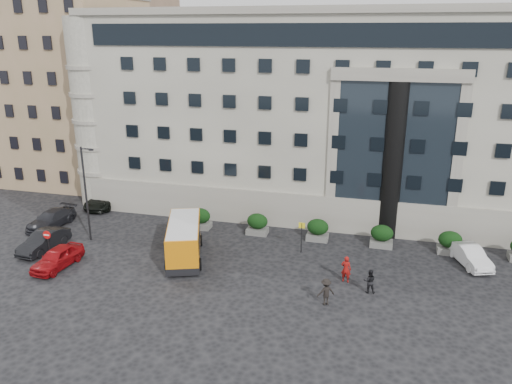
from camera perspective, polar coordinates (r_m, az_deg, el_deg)
ground at (r=36.80m, az=-4.76°, el=-9.15°), size 120.00×120.00×0.00m
civic_building at (r=53.62m, az=9.09°, el=9.46°), size 44.00×24.00×18.00m
entrance_column at (r=42.37m, az=15.35°, el=3.35°), size 1.80×1.80×13.00m
apartment_near at (r=62.15m, az=-20.29°, el=10.67°), size 14.00×14.00×20.00m
apartment_far at (r=78.89m, az=-14.73°, el=13.25°), size 13.00×13.00×22.00m
hedge_a at (r=44.39m, az=-6.37°, el=-3.00°), size 1.80×1.26×1.84m
hedge_b at (r=42.89m, az=0.16°, el=-3.65°), size 1.80×1.26×1.84m
hedge_c at (r=41.99m, az=7.06°, el=-4.28°), size 1.80×1.26×1.84m
hedge_d at (r=41.72m, az=14.17°, el=-4.87°), size 1.80×1.26×1.84m
hedge_e at (r=42.10m, az=21.28°, el=-5.38°), size 1.80×1.26×1.84m
street_lamp at (r=42.78m, az=-18.83°, el=0.18°), size 1.16×0.18×8.00m
bus_stop_sign at (r=39.23m, az=5.24°, el=-4.59°), size 0.50×0.08×2.52m
no_entry_sign at (r=41.20m, az=-22.72°, el=-4.98°), size 0.64×0.16×2.32m
minibus at (r=38.66m, az=-8.22°, el=-5.31°), size 4.56×7.25×2.86m
red_truck at (r=53.90m, az=-13.21°, el=1.20°), size 3.51×6.20×3.16m
parked_car_a at (r=39.91m, az=-21.75°, el=-6.98°), size 2.17×4.63×1.53m
parked_car_b at (r=43.31m, az=-23.09°, el=-5.18°), size 1.97×4.80×1.55m
parked_car_c at (r=48.07m, az=-22.37°, el=-2.88°), size 2.53×5.23×1.47m
parked_car_d at (r=51.79m, az=-17.04°, el=-0.84°), size 3.18×5.58×1.47m
white_taxi at (r=40.79m, az=23.27°, el=-6.69°), size 3.01×4.70×1.46m
pedestrian_a at (r=35.57m, az=10.25°, el=-8.66°), size 0.76×0.56×1.93m
pedestrian_b at (r=34.57m, az=12.85°, el=-9.90°), size 0.89×0.73×1.68m
pedestrian_c at (r=32.66m, az=8.00°, el=-11.23°), size 1.35×1.15×1.81m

